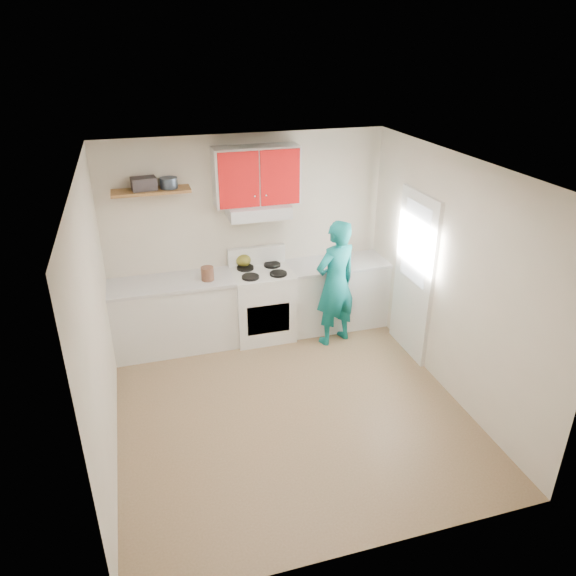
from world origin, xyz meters
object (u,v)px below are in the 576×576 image
object	(u,v)px
stove	(262,304)
person	(336,283)
tin	(169,183)
crock	(208,274)
kettle	(243,260)

from	to	relation	value
stove	person	world-z (taller)	person
stove	person	bearing A→B (deg)	-25.55
tin	crock	xyz separation A→B (m)	(0.34, -0.23, -1.11)
tin	kettle	distance (m)	1.39
tin	person	distance (m)	2.36
stove	crock	world-z (taller)	crock
tin	crock	bearing A→B (deg)	-34.31
stove	person	xyz separation A→B (m)	(0.85, -0.41, 0.37)
person	stove	bearing A→B (deg)	-44.14
stove	kettle	size ratio (longest dim) A/B	4.69
kettle	crock	distance (m)	0.59
stove	crock	distance (m)	0.88
tin	crock	world-z (taller)	tin
stove	tin	xyz separation A→B (m)	(-1.04, 0.18, 1.64)
kettle	person	size ratio (longest dim) A/B	0.12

